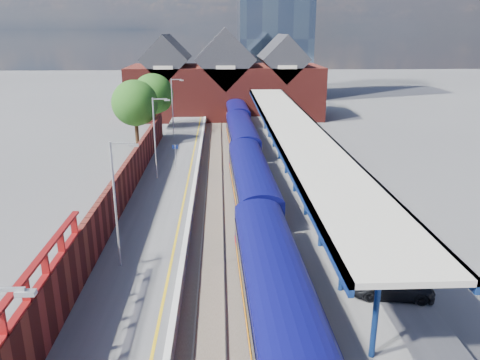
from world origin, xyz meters
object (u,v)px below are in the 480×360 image
at_px(lamp_post_d, 173,105).
at_px(parked_car_dark, 392,285).
at_px(lamp_post_c, 156,133).
at_px(parked_car_blue, 308,160).
at_px(lamp_post_b, 117,198).
at_px(parked_car_silver, 346,196).
at_px(platform_sign, 175,153).
at_px(train, 246,153).

height_order(lamp_post_d, parked_car_dark, lamp_post_d).
xyz_separation_m(lamp_post_c, parked_car_blue, (13.78, 3.51, -3.45)).
xyz_separation_m(lamp_post_b, parked_car_dark, (13.69, -3.68, -3.41)).
distance_m(lamp_post_b, parked_car_silver, 17.27).
xyz_separation_m(lamp_post_c, lamp_post_d, (0.00, 16.00, 0.00)).
distance_m(lamp_post_c, parked_car_blue, 14.63).
bearing_deg(platform_sign, train, 16.22).
relative_size(lamp_post_d, parked_car_silver, 1.59).
bearing_deg(lamp_post_c, parked_car_dark, -55.17).
relative_size(train, lamp_post_b, 9.42).
bearing_deg(parked_car_blue, train, 105.19).
height_order(platform_sign, parked_car_dark, platform_sign).
xyz_separation_m(lamp_post_d, parked_car_silver, (14.62, -23.41, -3.27)).
height_order(train, parked_car_dark, train).
bearing_deg(lamp_post_d, parked_car_blue, -42.20).
relative_size(parked_car_silver, parked_car_dark, 1.09).
xyz_separation_m(parked_car_silver, parked_car_dark, (-0.93, -12.27, -0.14)).
height_order(train, lamp_post_c, lamp_post_c).
bearing_deg(train, lamp_post_b, -111.55).
height_order(platform_sign, parked_car_blue, platform_sign).
xyz_separation_m(train, lamp_post_d, (-7.86, 12.11, 2.87)).
bearing_deg(parked_car_blue, lamp_post_c, 123.16).
bearing_deg(lamp_post_b, platform_sign, 85.67).
height_order(lamp_post_b, parked_car_silver, lamp_post_b).
bearing_deg(parked_car_silver, parked_car_dark, -169.82).
bearing_deg(lamp_post_b, train, 68.45).
height_order(train, parked_car_silver, train).
bearing_deg(parked_car_blue, lamp_post_b, 163.65).
relative_size(parked_car_silver, parked_car_blue, 1.12).
distance_m(lamp_post_c, lamp_post_d, 16.00).
relative_size(lamp_post_c, platform_sign, 2.80).
bearing_deg(parked_car_blue, parked_car_dark, -161.33).
relative_size(lamp_post_c, parked_car_blue, 1.79).
distance_m(lamp_post_d, parked_car_silver, 27.79).
height_order(lamp_post_c, platform_sign, lamp_post_c).
distance_m(train, platform_sign, 6.79).
height_order(lamp_post_d, parked_car_silver, lamp_post_d).
xyz_separation_m(lamp_post_b, lamp_post_c, (0.00, 16.00, 0.00)).
height_order(lamp_post_b, lamp_post_d, same).
bearing_deg(parked_car_blue, parked_car_silver, -156.72).
height_order(lamp_post_c, parked_car_dark, lamp_post_c).
distance_m(parked_car_silver, parked_car_dark, 12.30).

